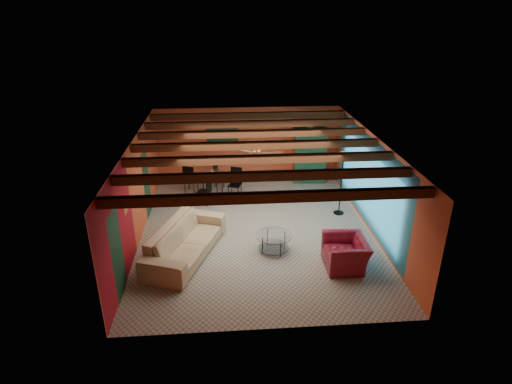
{
  "coord_description": "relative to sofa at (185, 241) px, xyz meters",
  "views": [
    {
      "loc": [
        -0.85,
        -10.59,
        5.92
      ],
      "look_at": [
        0.0,
        0.2,
        1.15
      ],
      "focal_mm": 29.63,
      "sensor_mm": 36.0,
      "label": 1
    }
  ],
  "objects": [
    {
      "name": "sofa",
      "position": [
        0.0,
        0.0,
        0.0
      ],
      "size": [
        2.08,
        3.14,
        0.85
      ],
      "primitive_type": "imported",
      "rotation": [
        0.0,
        0.0,
        1.22
      ],
      "color": "tan",
      "rests_on": "ground"
    },
    {
      "name": "potted_plant",
      "position": [
        4.12,
        4.8,
        1.75
      ],
      "size": [
        0.55,
        0.51,
        0.51
      ],
      "primitive_type": "imported",
      "rotation": [
        0.0,
        0.0,
        -0.3
      ],
      "color": "#26661E",
      "rests_on": "armoire"
    },
    {
      "name": "ceiling_fan",
      "position": [
        1.92,
        1.1,
        1.93
      ],
      "size": [
        1.5,
        1.5,
        0.44
      ],
      "primitive_type": null,
      "color": "#472614",
      "rests_on": "ceiling"
    },
    {
      "name": "painting",
      "position": [
        1.02,
        5.06,
        1.22
      ],
      "size": [
        1.05,
        0.03,
        0.65
      ],
      "primitive_type": "cube",
      "color": "black",
      "rests_on": "wall_back"
    },
    {
      "name": "vase",
      "position": [
        0.64,
        3.8,
        0.68
      ],
      "size": [
        0.22,
        0.22,
        0.17
      ],
      "primitive_type": "imported",
      "rotation": [
        0.0,
        0.0,
        -0.39
      ],
      "color": "orange",
      "rests_on": "dining_table"
    },
    {
      "name": "armchair",
      "position": [
        3.96,
        -0.8,
        -0.06
      ],
      "size": [
        1.01,
        1.15,
        0.74
      ],
      "primitive_type": "imported",
      "rotation": [
        0.0,
        0.0,
        -1.59
      ],
      "color": "maroon",
      "rests_on": "ground"
    },
    {
      "name": "armoire",
      "position": [
        4.12,
        4.8,
        0.53
      ],
      "size": [
        1.13,
        0.62,
        1.92
      ],
      "primitive_type": "cube",
      "rotation": [
        0.0,
        0.0,
        -0.08
      ],
      "color": "brown",
      "rests_on": "ground"
    },
    {
      "name": "room",
      "position": [
        1.92,
        1.21,
        1.93
      ],
      "size": [
        6.52,
        8.01,
        2.71
      ],
      "color": "gray",
      "rests_on": "ground"
    },
    {
      "name": "floor_lamp",
      "position": [
        4.57,
        2.06,
        0.55
      ],
      "size": [
        0.46,
        0.46,
        1.96
      ],
      "primitive_type": null,
      "rotation": [
        0.0,
        0.0,
        -0.17
      ],
      "color": "black",
      "rests_on": "ground"
    },
    {
      "name": "dining_table",
      "position": [
        0.64,
        3.8,
        0.08
      ],
      "size": [
        2.53,
        2.53,
        1.02
      ],
      "primitive_type": null,
      "rotation": [
        0.0,
        0.0,
        -0.35
      ],
      "color": "white",
      "rests_on": "ground"
    },
    {
      "name": "coffee_table",
      "position": [
        2.28,
        0.03,
        -0.18
      ],
      "size": [
        1.23,
        1.23,
        0.49
      ],
      "primitive_type": null,
      "rotation": [
        0.0,
        0.0,
        -0.37
      ],
      "color": "silver",
      "rests_on": "ground"
    }
  ]
}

